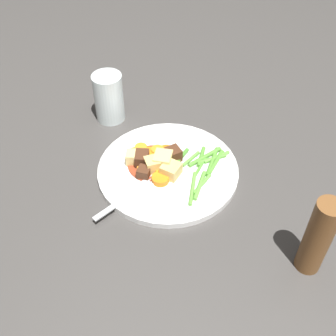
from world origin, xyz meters
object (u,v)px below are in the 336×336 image
(carrot_slice_7, at_px, (149,153))
(pepper_mill, at_px, (318,237))
(water_glass, at_px, (109,98))
(fork, at_px, (134,192))
(potato_chunk_2, at_px, (153,165))
(meat_chunk_3, at_px, (142,159))
(carrot_slice_3, at_px, (161,170))
(carrot_slice_6, at_px, (158,151))
(meat_chunk_1, at_px, (144,172))
(potato_chunk_3, at_px, (171,170))
(carrot_slice_1, at_px, (135,154))
(meat_chunk_0, at_px, (166,157))
(meat_chunk_2, at_px, (174,155))
(carrot_slice_5, at_px, (159,178))
(potato_chunk_1, at_px, (133,158))
(carrot_slice_0, at_px, (145,169))
(carrot_slice_4, at_px, (166,152))
(carrot_slice_2, at_px, (141,149))
(potato_chunk_0, at_px, (163,161))
(dinner_plate, at_px, (168,170))

(carrot_slice_7, relative_size, pepper_mill, 0.18)
(water_glass, bearing_deg, fork, 127.95)
(potato_chunk_2, height_order, pepper_mill, pepper_mill)
(meat_chunk_3, bearing_deg, carrot_slice_3, 169.42)
(carrot_slice_6, relative_size, meat_chunk_1, 1.09)
(potato_chunk_3, relative_size, meat_chunk_3, 1.06)
(carrot_slice_1, bearing_deg, carrot_slice_6, -150.85)
(meat_chunk_0, bearing_deg, meat_chunk_2, -133.74)
(meat_chunk_2, bearing_deg, water_glass, -24.32)
(carrot_slice_1, bearing_deg, carrot_slice_3, 159.82)
(carrot_slice_5, xyz_separation_m, meat_chunk_3, (0.05, -0.03, 0.01))
(carrot_slice_1, height_order, potato_chunk_1, potato_chunk_1)
(carrot_slice_0, relative_size, carrot_slice_4, 0.99)
(carrot_slice_2, distance_m, carrot_slice_6, 0.04)
(potato_chunk_0, bearing_deg, carrot_slice_5, 101.23)
(potato_chunk_0, bearing_deg, fork, 75.06)
(carrot_slice_3, xyz_separation_m, meat_chunk_0, (0.00, -0.03, 0.01))
(carrot_slice_4, relative_size, carrot_slice_5, 0.95)
(carrot_slice_5, distance_m, meat_chunk_1, 0.03)
(carrot_slice_3, xyz_separation_m, pepper_mill, (-0.30, 0.09, 0.06))
(carrot_slice_2, bearing_deg, water_glass, -36.96)
(water_glass, bearing_deg, carrot_slice_4, 155.41)
(carrot_slice_2, bearing_deg, dinner_plate, 160.30)
(dinner_plate, relative_size, carrot_slice_6, 10.65)
(carrot_slice_1, relative_size, potato_chunk_0, 0.85)
(dinner_plate, xyz_separation_m, carrot_slice_7, (0.05, -0.02, 0.01))
(carrot_slice_7, distance_m, potato_chunk_3, 0.07)
(carrot_slice_3, xyz_separation_m, water_glass, (0.18, -0.13, 0.04))
(meat_chunk_1, distance_m, pepper_mill, 0.34)
(carrot_slice_7, distance_m, meat_chunk_0, 0.04)
(dinner_plate, height_order, pepper_mill, pepper_mill)
(carrot_slice_6, distance_m, water_glass, 0.18)
(carrot_slice_0, distance_m, carrot_slice_6, 0.05)
(pepper_mill, bearing_deg, potato_chunk_3, -18.53)
(carrot_slice_7, bearing_deg, pepper_mill, 159.37)
(carrot_slice_6, bearing_deg, carrot_slice_0, 86.71)
(carrot_slice_0, relative_size, carrot_slice_1, 0.99)
(potato_chunk_3, xyz_separation_m, meat_chunk_2, (0.01, -0.04, 0.00))
(pepper_mill, bearing_deg, carrot_slice_1, -17.64)
(meat_chunk_3, bearing_deg, meat_chunk_1, 120.56)
(potato_chunk_3, xyz_separation_m, meat_chunk_0, (0.02, -0.03, -0.00))
(carrot_slice_6, xyz_separation_m, meat_chunk_2, (-0.04, 0.00, 0.01))
(meat_chunk_2, height_order, pepper_mill, pepper_mill)
(carrot_slice_2, height_order, carrot_slice_5, same)
(dinner_plate, bearing_deg, meat_chunk_0, -54.82)
(potato_chunk_2, bearing_deg, dinner_plate, -147.81)
(carrot_slice_4, xyz_separation_m, potato_chunk_0, (-0.01, 0.04, 0.01))
(carrot_slice_5, relative_size, carrot_slice_7, 1.22)
(carrot_slice_4, xyz_separation_m, carrot_slice_6, (0.02, 0.01, 0.00))
(meat_chunk_0, height_order, fork, meat_chunk_0)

